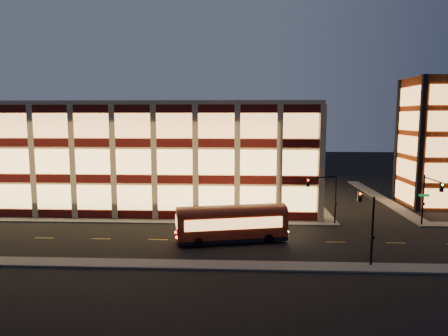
{
  "coord_description": "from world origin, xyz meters",
  "views": [
    {
      "loc": [
        12.62,
        -45.41,
        12.55
      ],
      "look_at": [
        10.13,
        8.0,
        5.69
      ],
      "focal_mm": 32.0,
      "sensor_mm": 36.0,
      "label": 1
    }
  ],
  "objects": [
    {
      "name": "stair_tower",
      "position": [
        39.95,
        11.95,
        8.99
      ],
      "size": [
        8.6,
        8.6,
        18.0
      ],
      "color": "#8C3814",
      "rests_on": "ground"
    },
    {
      "name": "sidewalk_office_south",
      "position": [
        -3.0,
        1.0,
        0.07
      ],
      "size": [
        54.0,
        2.0,
        0.15
      ],
      "primitive_type": "cube",
      "color": "#514F4C",
      "rests_on": "ground"
    },
    {
      "name": "sidewalk_near",
      "position": [
        0.0,
        -13.0,
        0.07
      ],
      "size": [
        100.0,
        2.0,
        0.15
      ],
      "primitive_type": "cube",
      "color": "#514F4C",
      "rests_on": "ground"
    },
    {
      "name": "ground",
      "position": [
        0.0,
        0.0,
        0.0
      ],
      "size": [
        200.0,
        200.0,
        0.0
      ],
      "primitive_type": "plane",
      "color": "black",
      "rests_on": "ground"
    },
    {
      "name": "office_building",
      "position": [
        -2.91,
        16.91,
        7.25
      ],
      "size": [
        50.45,
        30.45,
        14.5
      ],
      "color": "tan",
      "rests_on": "ground"
    },
    {
      "name": "sidewalk_office_east",
      "position": [
        23.0,
        17.0,
        0.07
      ],
      "size": [
        2.0,
        30.0,
        0.15
      ],
      "primitive_type": "cube",
      "color": "#514F4C",
      "rests_on": "ground"
    },
    {
      "name": "sidewalk_tower_west",
      "position": [
        34.0,
        17.0,
        0.07
      ],
      "size": [
        2.0,
        30.0,
        0.15
      ],
      "primitive_type": "cube",
      "color": "#514F4C",
      "rests_on": "ground"
    },
    {
      "name": "traffic_signal_near",
      "position": [
        23.5,
        -11.03,
        4.13
      ],
      "size": [
        0.32,
        4.45,
        6.0
      ],
      "color": "black",
      "rests_on": "ground"
    },
    {
      "name": "traffic_signal_far",
      "position": [
        22.21,
        0.24,
        4.11
      ],
      "size": [
        3.79,
        1.87,
        6.0
      ],
      "color": "black",
      "rests_on": "ground"
    },
    {
      "name": "trolley_bus",
      "position": [
        11.56,
        -6.24,
        2.07
      ],
      "size": [
        11.38,
        5.1,
        3.74
      ],
      "rotation": [
        0.0,
        0.0,
        0.22
      ],
      "color": "maroon",
      "rests_on": "ground"
    },
    {
      "name": "traffic_signal_right",
      "position": [
        33.5,
        -0.62,
        4.1
      ],
      "size": [
        1.2,
        4.37,
        6.0
      ],
      "color": "black",
      "rests_on": "ground"
    }
  ]
}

